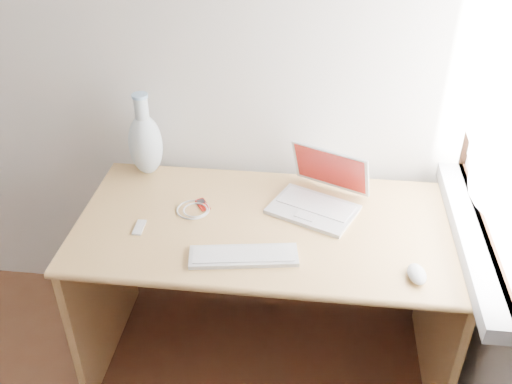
# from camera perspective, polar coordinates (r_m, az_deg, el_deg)

# --- Properties ---
(back_wall) EXTENTS (3.50, 0.04, 2.60)m
(back_wall) POSITION_cam_1_polar(r_m,az_deg,el_deg) (2.51, -20.89, 14.52)
(back_wall) COLOR silver
(back_wall) RESTS_ON floor
(window) EXTENTS (0.11, 0.99, 1.10)m
(window) POSITION_cam_1_polar(r_m,az_deg,el_deg) (1.93, 24.20, 7.47)
(window) COLOR white
(window) RESTS_ON right_wall
(desk) EXTENTS (1.43, 0.71, 0.75)m
(desk) POSITION_cam_1_polar(r_m,az_deg,el_deg) (2.34, 1.27, -6.11)
(desk) COLOR tan
(desk) RESTS_ON floor
(laptop) EXTENTS (0.38, 0.38, 0.22)m
(laptop) POSITION_cam_1_polar(r_m,az_deg,el_deg) (2.22, 5.81, -0.24)
(laptop) COLOR silver
(laptop) RESTS_ON desk
(external_keyboard) EXTENTS (0.39, 0.17, 0.02)m
(external_keyboard) POSITION_cam_1_polar(r_m,az_deg,el_deg) (1.98, -1.24, -6.39)
(external_keyboard) COLOR silver
(external_keyboard) RESTS_ON desk
(mouse) EXTENTS (0.07, 0.11, 0.04)m
(mouse) POSITION_cam_1_polar(r_m,az_deg,el_deg) (1.97, 15.79, -7.90)
(mouse) COLOR silver
(mouse) RESTS_ON desk
(ipod) EXTENTS (0.07, 0.09, 0.01)m
(ipod) POSITION_cam_1_polar(r_m,az_deg,el_deg) (2.24, -5.36, -1.25)
(ipod) COLOR #A7130B
(ipod) RESTS_ON desk
(cable_coil) EXTENTS (0.17, 0.17, 0.01)m
(cable_coil) POSITION_cam_1_polar(r_m,az_deg,el_deg) (2.22, -6.29, -1.76)
(cable_coil) COLOR silver
(cable_coil) RESTS_ON desk
(remote) EXTENTS (0.04, 0.09, 0.01)m
(remote) POSITION_cam_1_polar(r_m,az_deg,el_deg) (2.16, -11.59, -3.49)
(remote) COLOR silver
(remote) RESTS_ON desk
(vase) EXTENTS (0.14, 0.14, 0.36)m
(vase) POSITION_cam_1_polar(r_m,az_deg,el_deg) (2.41, -11.01, 4.91)
(vase) COLOR silver
(vase) RESTS_ON desk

